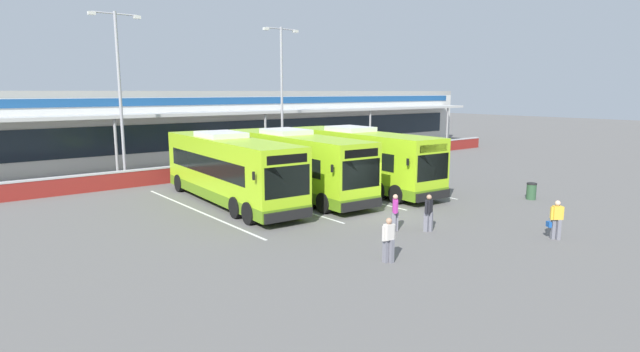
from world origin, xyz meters
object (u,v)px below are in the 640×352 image
Objects in this scene: coach_bus_centre at (360,160)px; litter_bin at (531,191)px; coach_bus_leftmost at (229,170)px; pedestrian_in_dark_coat at (395,211)px; lamp_post_centre at (282,87)px; lamp_post_west at (119,86)px; coach_bus_left_centre at (295,165)px; pedestrian_near_bin at (389,239)px; pedestrian_with_handbag at (556,219)px; pedestrian_child at (429,212)px.

coach_bus_centre is 10.02m from litter_bin.
pedestrian_in_dark_coat is (2.88, -9.39, -0.91)m from coach_bus_leftmost.
coach_bus_leftmost is 16.74m from litter_bin.
pedestrian_in_dark_coat is 21.75m from lamp_post_centre.
pedestrian_in_dark_coat reaches higher than litter_bin.
lamp_post_centre is at bearing 79.97° from coach_bus_centre.
lamp_post_west is at bearing 132.77° from coach_bus_centre.
pedestrian_near_bin is at bearing -110.14° from coach_bus_left_centre.
pedestrian_with_handbag is 7.70m from pedestrian_near_bin.
lamp_post_west and lamp_post_centre have the same top height.
litter_bin is (10.73, -0.27, -0.41)m from pedestrian_in_dark_coat.
pedestrian_child is at bearing 128.36° from pedestrian_with_handbag.
pedestrian_in_dark_coat is 1.00× the size of pedestrian_child.
litter_bin is at bearing -58.20° from coach_bus_centre.
coach_bus_leftmost is 15.31m from lamp_post_centre.
pedestrian_near_bin is 1.74× the size of litter_bin.
coach_bus_centre is 16.37m from lamp_post_west.
lamp_post_west is (-6.27, 20.67, 5.42)m from pedestrian_child.
coach_bus_centre is 7.58× the size of pedestrian_with_handbag.
pedestrian_with_handbag is at bearing -16.99° from pedestrian_near_bin.
coach_bus_centre is at bearing -9.69° from coach_bus_left_centre.
coach_bus_left_centre is at bearing 69.86° from pedestrian_near_bin.
lamp_post_west is (-10.69, 11.55, 4.50)m from coach_bus_centre.
pedestrian_near_bin is at bearing -170.24° from litter_bin.
lamp_post_west is at bearing 120.19° from coach_bus_left_centre.
coach_bus_leftmost is at bearing 116.37° from pedestrian_with_handbag.
coach_bus_leftmost reaches higher than pedestrian_near_bin.
lamp_post_centre is (6.45, 20.62, 5.42)m from pedestrian_child.
coach_bus_centre is 7.58× the size of pedestrian_in_dark_coat.
lamp_post_centre reaches higher than coach_bus_leftmost.
coach_bus_leftmost is 4.00m from coach_bus_left_centre.
coach_bus_leftmost is 7.58× the size of pedestrian_near_bin.
pedestrian_child is 22.27m from lamp_post_west.
coach_bus_left_centre and coach_bus_centre have the same top height.
lamp_post_centre reaches higher than pedestrian_child.
lamp_post_centre is at bearing 44.67° from coach_bus_leftmost.
coach_bus_left_centre is 7.58× the size of pedestrian_in_dark_coat.
coach_bus_leftmost is at bearing -135.33° from lamp_post_centre.
lamp_post_centre is at bearing 99.11° from litter_bin.
lamp_post_centre is at bearing 72.62° from pedestrian_child.
lamp_post_west is at bearing 110.90° from pedestrian_with_handbag.
lamp_post_centre is 21.02m from litter_bin.
coach_bus_leftmost is 1.00× the size of coach_bus_left_centre.
coach_bus_centre is (8.37, -1.22, 0.00)m from coach_bus_leftmost.
pedestrian_child is 0.15× the size of lamp_post_centre.
pedestrian_near_bin is (-0.28, -12.05, -0.91)m from coach_bus_leftmost.
coach_bus_left_centre reaches higher than pedestrian_in_dark_coat.
pedestrian_child is at bearing -90.10° from coach_bus_left_centre.
pedestrian_in_dark_coat is (-1.09, -8.92, -0.91)m from coach_bus_left_centre.
pedestrian_in_dark_coat is at bearing -123.90° from coach_bus_centre.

